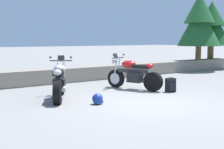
{
  "coord_description": "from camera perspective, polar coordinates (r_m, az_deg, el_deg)",
  "views": [
    {
      "loc": [
        -5.4,
        -5.86,
        1.66
      ],
      "look_at": [
        -0.24,
        1.2,
        0.65
      ],
      "focal_mm": 49.1,
      "sensor_mm": 36.0,
      "label": 1
    }
  ],
  "objects": [
    {
      "name": "stone_wall",
      "position": [
        12.03,
        -9.25,
        -0.11
      ],
      "size": [
        36.0,
        0.8,
        0.55
      ],
      "primitive_type": "cube",
      "color": "gray",
      "rests_on": "ground"
    },
    {
      "name": "pine_tree_mid_left",
      "position": [
        18.42,
        18.03,
        8.9
      ],
      "size": [
        2.23,
        2.23,
        3.23
      ],
      "color": "brown",
      "rests_on": "stone_wall"
    },
    {
      "name": "pine_tree_far_left",
      "position": [
        16.91,
        15.95,
        9.63
      ],
      "size": [
        2.25,
        2.25,
        3.53
      ],
      "color": "brown",
      "rests_on": "stone_wall"
    },
    {
      "name": "motorcycle_red_centre",
      "position": [
        10.2,
        3.97,
        -0.05
      ],
      "size": [
        0.94,
        2.0,
        1.18
      ],
      "color": "black",
      "rests_on": "ground"
    },
    {
      "name": "rider_backpack",
      "position": [
        9.83,
        10.86,
        -1.82
      ],
      "size": [
        0.33,
        0.31,
        0.47
      ],
      "color": "black",
      "rests_on": "ground"
    },
    {
      "name": "motorcycle_silver_near_left",
      "position": [
        8.66,
        -9.74,
        -1.31
      ],
      "size": [
        1.23,
        1.85,
        1.18
      ],
      "color": "black",
      "rests_on": "ground"
    },
    {
      "name": "rider_helmet",
      "position": [
        7.87,
        -2.7,
        -4.58
      ],
      "size": [
        0.28,
        0.28,
        0.28
      ],
      "color": "navy",
      "rests_on": "ground"
    },
    {
      "name": "ground_plane",
      "position": [
        8.14,
        6.36,
        -5.22
      ],
      "size": [
        120.0,
        120.0,
        0.0
      ],
      "primitive_type": "plane",
      "color": "gray"
    }
  ]
}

